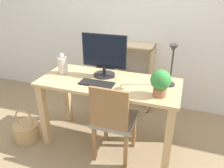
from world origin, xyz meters
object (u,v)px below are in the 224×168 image
vase (63,65)px  desk_lamp (172,62)px  basket (27,131)px  keyboard (97,83)px  bookshelf (115,76)px  potted_plant (161,82)px  chair (113,119)px  monitor (104,54)px

vase → desk_lamp: bearing=0.3°
desk_lamp → basket: desk_lamp is taller
keyboard → desk_lamp: size_ratio=0.80×
keyboard → bookshelf: bearing=97.7°
vase → basket: (-0.37, -0.31, -0.75)m
desk_lamp → bookshelf: bearing=134.2°
potted_plant → chair: potted_plant is taller
basket → desk_lamp: bearing=11.9°
desk_lamp → bookshelf: size_ratio=0.46×
basket → chair: bearing=3.3°
monitor → basket: size_ratio=1.20×
keyboard → potted_plant: bearing=-3.9°
chair → bookshelf: size_ratio=0.93×
vase → potted_plant: 1.08m
monitor → basket: bearing=-154.4°
potted_plant → bookshelf: 1.35m
desk_lamp → chair: size_ratio=0.50×
monitor → vase: monitor is taller
potted_plant → chair: bearing=-171.1°
keyboard → monitor: bearing=91.8°
monitor → potted_plant: bearing=-23.7°
monitor → desk_lamp: 0.68m
vase → bookshelf: size_ratio=0.24×
monitor → chair: bearing=-57.5°
monitor → chair: (0.21, -0.33, -0.54)m
keyboard → potted_plant: size_ratio=1.41×
potted_plant → keyboard: bearing=176.1°
keyboard → vase: 0.48m
basket → bookshelf: bearing=58.7°
potted_plant → basket: potted_plant is taller
chair → monitor: bearing=120.9°
chair → potted_plant: bearing=7.3°
potted_plant → basket: 1.64m
keyboard → chair: 0.38m
monitor → vase: size_ratio=2.12×
vase → keyboard: bearing=-17.8°
monitor → basket: (-0.82, -0.39, -0.89)m
desk_lamp → chair: desk_lamp is taller
keyboard → chair: size_ratio=0.40×
vase → bookshelf: 0.99m
desk_lamp → monitor: bearing=173.5°
desk_lamp → bookshelf: desk_lamp is taller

